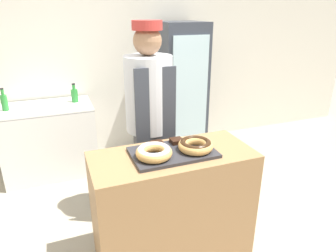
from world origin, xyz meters
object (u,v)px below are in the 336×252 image
brownie_back_right (177,141)px  chest_freezer (50,140)px  brownie_back_left (157,144)px  beverage_fridge (181,91)px  serving_tray (173,152)px  bottle_green (4,102)px  donut_light_glaze (154,152)px  baker_person (150,121)px  donut_chocolate_glaze (196,145)px  bottle_green_b (75,95)px

brownie_back_right → chest_freezer: (-0.95, 1.63, -0.51)m
brownie_back_left → beverage_fridge: size_ratio=0.05×
serving_tray → chest_freezer: 2.01m
bottle_green → donut_light_glaze: bearing=-58.1°
brownie_back_right → bottle_green: bearing=129.7°
donut_light_glaze → chest_freezer: bearing=111.7°
brownie_back_right → bottle_green: bottle_green is taller
brownie_back_right → baker_person: 0.47m
chest_freezer → donut_light_glaze: bearing=-68.3°
donut_chocolate_glaze → bottle_green: 2.29m
serving_tray → brownie_back_right: 0.15m
donut_chocolate_glaze → bottle_green: bearing=128.6°
baker_person → bottle_green: bearing=138.0°
brownie_back_right → bottle_green_b: 1.80m
baker_person → bottle_green_b: (-0.54, 1.23, -0.02)m
beverage_fridge → bottle_green_b: 1.34m
brownie_back_left → serving_tray: bearing=-57.3°
donut_chocolate_glaze → brownie_back_right: bearing=115.8°
serving_tray → brownie_back_left: bearing=122.7°
beverage_fridge → bottle_green: beverage_fridge is taller
brownie_back_left → bottle_green: bearing=126.3°
bottle_green → brownie_back_right: bearing=-50.3°
donut_light_glaze → baker_person: 0.66m
beverage_fridge → bottle_green_b: beverage_fridge is taller
brownie_back_left → chest_freezer: size_ratio=0.09×
brownie_back_right → baker_person: (-0.07, 0.47, 0.01)m
brownie_back_right → baker_person: bearing=98.0°
brownie_back_left → brownie_back_right: bearing=0.0°
donut_chocolate_glaze → bottle_green_b: 1.98m
donut_chocolate_glaze → beverage_fridge: size_ratio=0.15×
serving_tray → donut_chocolate_glaze: 0.17m
brownie_back_left → baker_person: baker_person is taller
brownie_back_left → chest_freezer: bearing=116.0°
serving_tray → bottle_green_b: bottle_green_b is taller
brownie_back_right → chest_freezer: size_ratio=0.09×
brownie_back_right → bottle_green_b: bottle_green_b is taller
donut_light_glaze → bottle_green_b: bottle_green_b is taller
beverage_fridge → brownie_back_right: bearing=-114.2°
serving_tray → beverage_fridge: (0.81, 1.74, -0.04)m
baker_person → beverage_fridge: size_ratio=1.03×
beverage_fridge → donut_chocolate_glaze: bearing=-110.0°
chest_freezer → beverage_fridge: bearing=-0.2°
chest_freezer → bottle_green_b: bottle_green_b is taller
brownie_back_left → chest_freezer: 1.88m
donut_light_glaze → brownie_back_right: donut_light_glaze is taller
donut_chocolate_glaze → chest_freezer: bearing=119.9°
baker_person → beverage_fridge: 1.40m
baker_person → bottle_green_b: size_ratio=8.00×
donut_light_glaze → brownie_back_right: (0.24, 0.16, -0.02)m
donut_light_glaze → brownie_back_left: donut_light_glaze is taller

